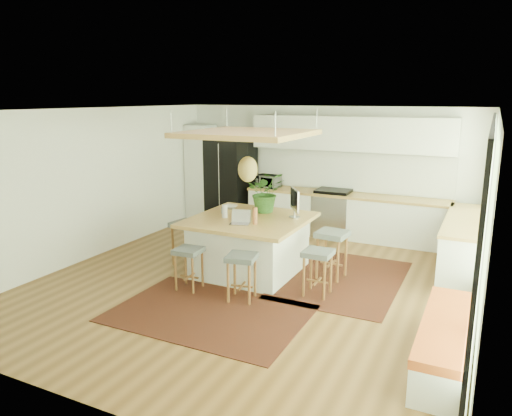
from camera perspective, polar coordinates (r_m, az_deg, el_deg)
The scene contains 34 objects.
floor at distance 7.78m, azimuth -0.29°, elevation -8.82°, with size 7.00×7.00×0.00m, color brown.
ceiling at distance 7.23m, azimuth -0.32°, elevation 11.48°, with size 7.00×7.00×0.00m, color white.
wall_back at distance 10.59m, azimuth 8.13°, elevation 4.50°, with size 6.50×6.50×0.00m, color white.
wall_front at distance 4.63m, azimuth -20.00°, elevation -7.24°, with size 6.50×6.50×0.00m, color white.
wall_left at distance 9.27m, azimuth -18.65°, elevation 2.74°, with size 7.00×7.00×0.00m, color white.
wall_right at distance 6.66m, azimuth 25.67°, elevation -1.70°, with size 7.00×7.00×0.00m, color white.
window_wall at distance 6.65m, azimuth 25.45°, elevation -1.25°, with size 0.10×6.20×2.60m, color black, non-canonical shape.
pantry at distance 11.58m, azimuth -6.45°, elevation 4.14°, with size 0.55×0.60×2.25m, color white.
back_counter_base at distance 10.31m, azimuth 10.33°, elevation -0.98°, with size 4.20×0.60×0.88m, color white.
back_counter_top at distance 10.21m, azimuth 10.43°, elevation 1.53°, with size 4.24×0.64×0.05m, color #A77D3B.
backsplash at distance 10.42m, azimuth 10.98°, elevation 4.25°, with size 4.20×0.02×0.80m, color white.
upper_cabinets at distance 10.18m, azimuth 10.94°, elevation 8.58°, with size 4.20×0.34×0.70m, color white.
range at distance 10.36m, azimuth 9.01°, elevation -0.51°, with size 0.76×0.62×1.00m, color #A5A5AA, non-canonical shape.
right_counter_base at distance 8.83m, azimuth 23.22°, elevation -4.21°, with size 0.60×2.50×0.88m, color white.
right_counter_top at distance 8.71m, azimuth 23.48°, elevation -1.31°, with size 0.64×2.54×0.05m, color #A77D3B.
window_bench at distance 5.91m, azimuth 21.41°, elevation -14.53°, with size 0.52×2.00×0.50m, color white, non-canonical shape.
ceiling_panel at distance 7.76m, azimuth -0.99°, elevation 6.77°, with size 1.86×1.86×0.80m, color #A77D3B, non-canonical shape.
rug_near at distance 6.79m, azimuth -5.55°, elevation -12.22°, with size 2.60×1.80×0.01m, color black.
rug_right at distance 8.04m, azimuth 10.15°, elevation -8.26°, with size 1.80×2.60×0.01m, color black.
fridge at distance 11.19m, azimuth -3.00°, elevation 2.85°, with size 0.99×0.77×1.99m, color black, non-canonical shape.
island at distance 8.13m, azimuth -0.77°, elevation -4.37°, with size 1.85×1.85×0.93m, color #A77D3B, non-canonical shape.
stool_near_left at distance 7.49m, azimuth -7.89°, elevation -6.93°, with size 0.39×0.39×0.66m, color #494F51, non-canonical shape.
stool_near_right at distance 7.04m, azimuth -1.69°, elevation -8.12°, with size 0.41×0.41×0.69m, color #494F51, non-canonical shape.
stool_right_front at distance 7.27m, azimuth 7.25°, elevation -7.54°, with size 0.41×0.41×0.70m, color #494F51, non-canonical shape.
stool_right_back at distance 7.97m, azimuth 8.88°, elevation -5.72°, with size 0.46×0.46×0.78m, color #494F51, non-canonical shape.
stool_left_side at distance 8.61m, azimuth -8.14°, elevation -4.27°, with size 0.45×0.45×0.77m, color #494F51, non-canonical shape.
laptop at distance 7.60m, azimuth -1.93°, elevation -1.03°, with size 0.31×0.33×0.23m, color #A5A5AA, non-canonical shape.
monitor at distance 8.01m, azimuth 4.58°, elevation 0.69°, with size 0.53×0.19×0.49m, color #A5A5AA, non-canonical shape.
microwave at distance 10.70m, azimuth 1.44°, elevation 3.33°, with size 0.50×0.28×0.34m, color #A5A5AA.
island_plant at distance 8.37m, azimuth 1.18°, elevation 1.38°, with size 0.64×0.71×0.55m, color #1E4C19.
island_bowl at distance 8.67m, azimuth -3.04°, elevation 0.11°, with size 0.24×0.24×0.06m, color white.
island_bottle_0 at distance 8.32m, azimuth -3.86°, elevation 0.00°, with size 0.07×0.07×0.19m, color blue.
island_bottle_1 at distance 8.04m, azimuth -3.81°, elevation -0.46°, with size 0.07×0.07×0.19m, color white.
island_bottle_2 at distance 7.61m, azimuth -0.12°, elevation -1.20°, with size 0.07×0.07×0.19m, color #9C5934.
Camera 1 is at (3.20, -6.48, 2.89)m, focal length 33.96 mm.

